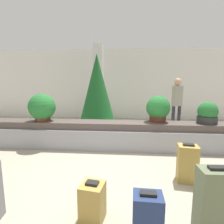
{
  "coord_description": "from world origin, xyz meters",
  "views": [
    {
      "loc": [
        0.36,
        -2.87,
        1.59
      ],
      "look_at": [
        0.0,
        1.43,
        0.92
      ],
      "focal_mm": 28.0,
      "sensor_mm": 36.0,
      "label": 1
    }
  ],
  "objects_px": {
    "potted_plant_0": "(158,109)",
    "potted_plant_2": "(42,108)",
    "pillar": "(98,84)",
    "suitcase_1": "(93,202)",
    "traveler_0": "(177,99)",
    "decorated_tree": "(97,91)",
    "suitcase_3": "(187,163)",
    "suitcase_4": "(216,203)",
    "potted_plant_1": "(208,113)",
    "suitcase_0": "(147,217)"
  },
  "relations": [
    {
      "from": "pillar",
      "to": "potted_plant_0",
      "type": "distance_m",
      "value": 3.46
    },
    {
      "from": "pillar",
      "to": "potted_plant_0",
      "type": "bearing_deg",
      "value": -55.07
    },
    {
      "from": "potted_plant_1",
      "to": "traveler_0",
      "type": "xyz_separation_m",
      "value": [
        -0.24,
        1.78,
        0.2
      ]
    },
    {
      "from": "suitcase_0",
      "to": "potted_plant_0",
      "type": "distance_m",
      "value": 2.93
    },
    {
      "from": "pillar",
      "to": "decorated_tree",
      "type": "xyz_separation_m",
      "value": [
        0.18,
        -1.4,
        -0.22
      ]
    },
    {
      "from": "suitcase_1",
      "to": "potted_plant_1",
      "type": "distance_m",
      "value": 3.49
    },
    {
      "from": "potted_plant_2",
      "to": "potted_plant_0",
      "type": "bearing_deg",
      "value": 3.1
    },
    {
      "from": "potted_plant_0",
      "to": "traveler_0",
      "type": "relative_size",
      "value": 0.36
    },
    {
      "from": "potted_plant_2",
      "to": "suitcase_1",
      "type": "bearing_deg",
      "value": -53.86
    },
    {
      "from": "suitcase_1",
      "to": "potted_plant_2",
      "type": "height_order",
      "value": "potted_plant_2"
    },
    {
      "from": "traveler_0",
      "to": "decorated_tree",
      "type": "height_order",
      "value": "decorated_tree"
    },
    {
      "from": "suitcase_1",
      "to": "potted_plant_0",
      "type": "height_order",
      "value": "potted_plant_0"
    },
    {
      "from": "suitcase_3",
      "to": "potted_plant_0",
      "type": "relative_size",
      "value": 0.99
    },
    {
      "from": "suitcase_3",
      "to": "decorated_tree",
      "type": "distance_m",
      "value": 3.76
    },
    {
      "from": "potted_plant_0",
      "to": "potted_plant_1",
      "type": "distance_m",
      "value": 1.17
    },
    {
      "from": "potted_plant_0",
      "to": "potted_plant_2",
      "type": "xyz_separation_m",
      "value": [
        -2.93,
        -0.16,
        0.02
      ]
    },
    {
      "from": "potted_plant_2",
      "to": "traveler_0",
      "type": "height_order",
      "value": "traveler_0"
    },
    {
      "from": "suitcase_1",
      "to": "potted_plant_2",
      "type": "relative_size",
      "value": 0.69
    },
    {
      "from": "suitcase_4",
      "to": "potted_plant_1",
      "type": "bearing_deg",
      "value": 66.66
    },
    {
      "from": "potted_plant_1",
      "to": "traveler_0",
      "type": "bearing_deg",
      "value": 97.57
    },
    {
      "from": "suitcase_0",
      "to": "decorated_tree",
      "type": "bearing_deg",
      "value": 108.28
    },
    {
      "from": "potted_plant_2",
      "to": "decorated_tree",
      "type": "relative_size",
      "value": 0.27
    },
    {
      "from": "suitcase_3",
      "to": "traveler_0",
      "type": "xyz_separation_m",
      "value": [
        0.71,
        3.33,
        0.79
      ]
    },
    {
      "from": "potted_plant_0",
      "to": "potted_plant_2",
      "type": "relative_size",
      "value": 0.93
    },
    {
      "from": "potted_plant_1",
      "to": "suitcase_3",
      "type": "bearing_deg",
      "value": -121.57
    },
    {
      "from": "suitcase_3",
      "to": "potted_plant_2",
      "type": "distance_m",
      "value": 3.54
    },
    {
      "from": "suitcase_4",
      "to": "potted_plant_0",
      "type": "relative_size",
      "value": 1.18
    },
    {
      "from": "potted_plant_0",
      "to": "potted_plant_1",
      "type": "xyz_separation_m",
      "value": [
        1.17,
        -0.07,
        -0.09
      ]
    },
    {
      "from": "suitcase_4",
      "to": "decorated_tree",
      "type": "relative_size",
      "value": 0.3
    },
    {
      "from": "pillar",
      "to": "potted_plant_2",
      "type": "distance_m",
      "value": 3.17
    },
    {
      "from": "suitcase_0",
      "to": "traveler_0",
      "type": "distance_m",
      "value": 4.81
    },
    {
      "from": "suitcase_3",
      "to": "traveler_0",
      "type": "distance_m",
      "value": 3.49
    },
    {
      "from": "pillar",
      "to": "suitcase_1",
      "type": "height_order",
      "value": "pillar"
    },
    {
      "from": "pillar",
      "to": "traveler_0",
      "type": "distance_m",
      "value": 3.12
    },
    {
      "from": "suitcase_3",
      "to": "potted_plant_1",
      "type": "height_order",
      "value": "potted_plant_1"
    },
    {
      "from": "decorated_tree",
      "to": "suitcase_1",
      "type": "bearing_deg",
      "value": -81.37
    },
    {
      "from": "suitcase_1",
      "to": "suitcase_3",
      "type": "xyz_separation_m",
      "value": [
        1.39,
        0.96,
        0.08
      ]
    },
    {
      "from": "suitcase_3",
      "to": "suitcase_4",
      "type": "relative_size",
      "value": 0.84
    },
    {
      "from": "suitcase_3",
      "to": "potted_plant_2",
      "type": "height_order",
      "value": "potted_plant_2"
    },
    {
      "from": "suitcase_4",
      "to": "potted_plant_2",
      "type": "distance_m",
      "value": 4.03
    },
    {
      "from": "suitcase_1",
      "to": "potted_plant_0",
      "type": "distance_m",
      "value": 2.93
    },
    {
      "from": "suitcase_1",
      "to": "potted_plant_0",
      "type": "relative_size",
      "value": 0.74
    },
    {
      "from": "potted_plant_2",
      "to": "traveler_0",
      "type": "xyz_separation_m",
      "value": [
        3.87,
        1.87,
        0.09
      ]
    },
    {
      "from": "suitcase_3",
      "to": "decorated_tree",
      "type": "relative_size",
      "value": 0.25
    },
    {
      "from": "suitcase_0",
      "to": "potted_plant_1",
      "type": "xyz_separation_m",
      "value": [
        1.73,
        2.71,
        0.65
      ]
    },
    {
      "from": "potted_plant_1",
      "to": "potted_plant_2",
      "type": "xyz_separation_m",
      "value": [
        -4.1,
        -0.09,
        0.11
      ]
    },
    {
      "from": "pillar",
      "to": "potted_plant_1",
      "type": "xyz_separation_m",
      "value": [
        3.12,
        -2.86,
        -0.7
      ]
    },
    {
      "from": "suitcase_0",
      "to": "potted_plant_0",
      "type": "height_order",
      "value": "potted_plant_0"
    },
    {
      "from": "decorated_tree",
      "to": "pillar",
      "type": "bearing_deg",
      "value": 97.18
    },
    {
      "from": "suitcase_1",
      "to": "traveler_0",
      "type": "distance_m",
      "value": 4.85
    }
  ]
}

